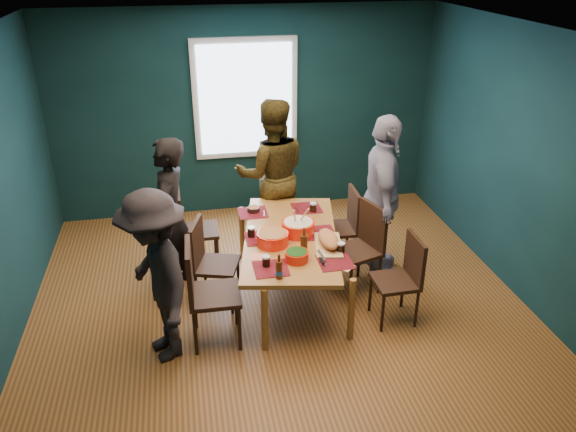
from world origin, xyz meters
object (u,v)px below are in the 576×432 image
dining_table (291,241)px  chair_right_near (404,273)px  chair_left_near (203,287)px  chair_left_far (190,224)px  person_far_left (170,218)px  chair_left_mid (208,257)px  bowl_dumpling (298,227)px  cutting_board (328,241)px  person_near_left (157,278)px  chair_right_mid (364,241)px  chair_right_far (345,221)px  person_right (382,198)px  bowl_herbs (297,256)px  bowl_salad (273,238)px  person_back (272,174)px

dining_table → chair_right_near: 1.17m
chair_left_near → chair_left_far: bearing=94.6°
chair_left_near → person_far_left: person_far_left is taller
dining_table → chair_left_mid: 0.85m
bowl_dumpling → cutting_board: (0.23, -0.31, -0.01)m
person_near_left → chair_right_mid: bearing=90.0°
chair_right_far → bowl_dumpling: bowl_dumpling is taller
chair_left_mid → chair_right_near: 1.94m
chair_right_mid → person_far_left: (-1.96, 0.37, 0.29)m
chair_right_near → cutting_board: bearing=152.0°
chair_right_mid → person_near_left: person_near_left is taller
person_right → bowl_herbs: person_right is taller
dining_table → person_far_left: person_far_left is taller
dining_table → bowl_salad: 0.29m
person_back → person_right: 1.38m
chair_left_far → chair_right_mid: bearing=-24.3°
person_near_left → cutting_board: size_ratio=2.52×
chair_right_near → chair_left_near: bearing=178.5°
bowl_salad → chair_right_far: bearing=35.6°
dining_table → chair_right_far: bearing=46.7°
dining_table → cutting_board: (0.32, -0.29, 0.13)m
chair_left_far → bowl_herbs: bearing=-53.4°
chair_left_mid → person_far_left: 0.57m
chair_right_far → bowl_salad: chair_right_far is taller
chair_right_mid → person_far_left: bearing=151.0°
bowl_dumpling → bowl_herbs: bearing=-103.6°
person_far_left → cutting_board: (1.51, -0.64, -0.08)m
bowl_salad → chair_right_mid: bearing=7.2°
chair_left_far → chair_right_mid: 1.93m
person_near_left → person_back: bearing=126.7°
dining_table → chair_left_far: size_ratio=2.10×
person_back → chair_left_far: bearing=25.6°
chair_left_mid → person_back: size_ratio=0.51×
chair_left_mid → chair_right_mid: chair_right_mid is taller
dining_table → person_back: person_back is taller
dining_table → cutting_board: 0.45m
dining_table → cutting_board: bearing=-31.1°
bowl_salad → person_back: bearing=80.7°
person_back → bowl_dumpling: 1.15m
chair_left_near → chair_right_mid: chair_left_near is taller
person_back → chair_left_mid: bearing=56.6°
chair_right_far → bowl_dumpling: size_ratio=2.69×
bowl_salad → bowl_dumpling: 0.34m
person_near_left → bowl_salad: person_near_left is taller
chair_left_mid → chair_right_far: (1.58, 0.52, -0.01)m
chair_right_near → person_back: (-0.98, 1.79, 0.39)m
person_far_left → person_back: 1.45m
bowl_salad → person_right: bearing=17.9°
chair_right_far → chair_right_mid: bearing=-83.2°
chair_right_near → cutting_board: chair_right_near is taller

